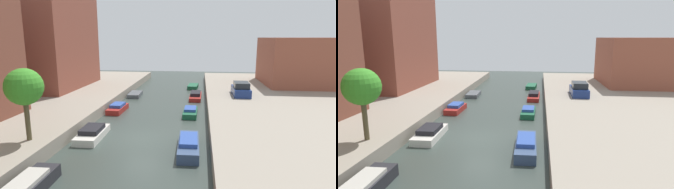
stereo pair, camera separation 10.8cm
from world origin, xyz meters
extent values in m
plane|color=#333D38|center=(0.00, 0.00, 0.00)|extent=(84.00, 84.00, 0.00)
cube|color=brown|center=(18.00, 20.94, 4.18)|extent=(10.00, 10.86, 6.37)
cylinder|color=brown|center=(-6.52, -3.66, 2.32)|extent=(0.31, 0.31, 2.63)
sphere|color=#378B25|center=(-6.52, -3.66, 4.44)|extent=(2.30, 2.30, 2.30)
cube|color=navy|center=(8.79, 12.25, 1.43)|extent=(1.82, 4.13, 0.87)
cube|color=#1E2328|center=(8.79, 11.94, 2.19)|extent=(1.60, 2.28, 0.65)
cube|color=#232328|center=(-3.85, -8.06, 0.35)|extent=(1.41, 4.05, 0.69)
cube|color=#B2ADA3|center=(-3.85, -8.10, 0.79)|extent=(1.18, 2.23, 0.20)
cube|color=beige|center=(-3.72, -0.30, 0.26)|extent=(1.71, 3.92, 0.52)
cube|color=black|center=(-3.72, -0.29, 0.69)|extent=(1.42, 2.17, 0.34)
cube|color=maroon|center=(-4.06, 7.29, 0.26)|extent=(1.47, 3.38, 0.51)
cube|color=#2D4C9E|center=(-4.06, 7.40, 0.66)|extent=(1.22, 1.87, 0.30)
cube|color=#4C5156|center=(-4.03, 14.86, 0.23)|extent=(1.59, 3.30, 0.46)
cube|color=#33476B|center=(3.55, -1.94, 0.34)|extent=(1.44, 4.42, 0.68)
cube|color=#2D4C9E|center=(3.55, -1.94, 0.81)|extent=(1.19, 2.44, 0.27)
cube|color=#195638|center=(3.33, 6.75, 0.25)|extent=(1.35, 3.35, 0.50)
cube|color=#2D4C9E|center=(3.33, 6.87, 0.63)|extent=(1.13, 1.85, 0.25)
cube|color=maroon|center=(3.70, 14.34, 0.23)|extent=(1.47, 4.51, 0.47)
cube|color=black|center=(3.70, 14.27, 0.66)|extent=(1.22, 2.49, 0.38)
cube|color=#195638|center=(3.19, 21.36, 0.27)|extent=(1.60, 3.39, 0.54)
camera|label=1|loc=(4.20, -19.31, 7.42)|focal=29.74mm
camera|label=2|loc=(4.31, -19.29, 7.42)|focal=29.74mm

